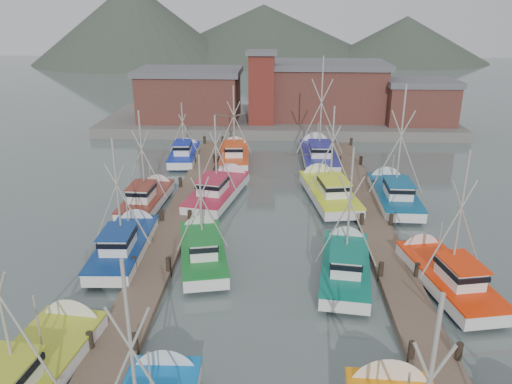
{
  "coord_description": "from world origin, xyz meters",
  "views": [
    {
      "loc": [
        0.18,
        -26.9,
        14.61
      ],
      "look_at": [
        -1.34,
        5.16,
        2.6
      ],
      "focal_mm": 35.0,
      "sensor_mm": 36.0,
      "label": 1
    }
  ],
  "objects_px": {
    "lookout_tower": "(262,87)",
    "boat_8": "(220,190)",
    "boat_4": "(202,249)",
    "boat_12": "(235,155)"
  },
  "relations": [
    {
      "from": "lookout_tower",
      "to": "boat_8",
      "type": "bearing_deg",
      "value": -96.48
    },
    {
      "from": "boat_4",
      "to": "lookout_tower",
      "type": "bearing_deg",
      "value": 74.28
    },
    {
      "from": "lookout_tower",
      "to": "boat_8",
      "type": "distance_m",
      "value": 23.0
    },
    {
      "from": "boat_8",
      "to": "boat_4",
      "type": "bearing_deg",
      "value": -77.82
    },
    {
      "from": "lookout_tower",
      "to": "boat_12",
      "type": "bearing_deg",
      "value": -100.32
    },
    {
      "from": "boat_4",
      "to": "boat_8",
      "type": "height_order",
      "value": "boat_8"
    },
    {
      "from": "boat_4",
      "to": "boat_12",
      "type": "relative_size",
      "value": 0.96
    },
    {
      "from": "boat_4",
      "to": "boat_8",
      "type": "relative_size",
      "value": 0.87
    },
    {
      "from": "boat_8",
      "to": "boat_12",
      "type": "relative_size",
      "value": 1.1
    },
    {
      "from": "boat_12",
      "to": "boat_4",
      "type": "bearing_deg",
      "value": -94.31
    }
  ]
}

